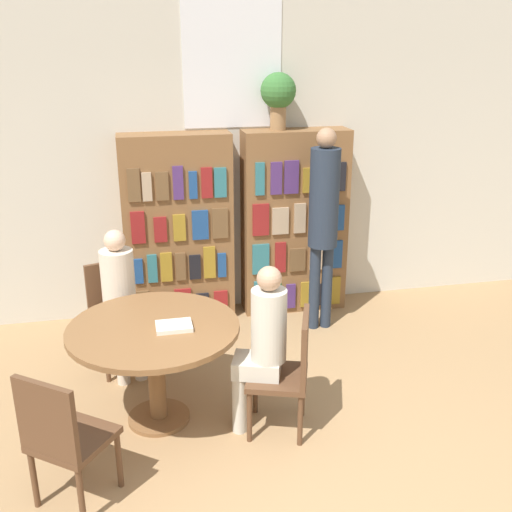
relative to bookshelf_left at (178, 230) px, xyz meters
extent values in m
cube|color=beige|center=(0.56, 0.19, 0.61)|extent=(6.40, 0.06, 3.00)
cube|color=white|center=(0.56, 0.16, 1.46)|extent=(0.90, 0.01, 1.10)
cube|color=brown|center=(0.00, 0.00, 0.00)|extent=(1.01, 0.32, 1.78)
cube|color=brown|center=(-0.37, -0.17, -0.68)|extent=(0.11, 0.02, 0.31)
cube|color=navy|center=(-0.19, -0.17, -0.71)|extent=(0.10, 0.02, 0.24)
cube|color=maroon|center=(0.00, -0.17, -0.68)|extent=(0.16, 0.02, 0.29)
cube|color=black|center=(0.19, -0.17, -0.71)|extent=(0.12, 0.02, 0.23)
cube|color=maroon|center=(0.36, -0.17, -0.71)|extent=(0.13, 0.02, 0.24)
cube|color=navy|center=(-0.39, -0.17, -0.32)|extent=(0.08, 0.02, 0.24)
cube|color=#2D707A|center=(-0.26, -0.17, -0.31)|extent=(0.09, 0.02, 0.27)
cube|color=olive|center=(-0.14, -0.17, -0.30)|extent=(0.11, 0.02, 0.28)
cube|color=brown|center=(-0.01, -0.17, -0.31)|extent=(0.09, 0.02, 0.27)
cube|color=black|center=(0.13, -0.17, -0.32)|extent=(0.11, 0.02, 0.24)
cube|color=olive|center=(0.26, -0.17, -0.29)|extent=(0.11, 0.02, 0.31)
cube|color=navy|center=(0.38, -0.17, -0.32)|extent=(0.08, 0.02, 0.24)
cube|color=maroon|center=(-0.37, -0.17, 0.09)|extent=(0.12, 0.02, 0.30)
cube|color=maroon|center=(-0.17, -0.17, 0.06)|extent=(0.11, 0.02, 0.23)
cube|color=olive|center=(0.00, -0.17, 0.07)|extent=(0.11, 0.02, 0.25)
cube|color=navy|center=(0.19, -0.17, 0.08)|extent=(0.15, 0.02, 0.27)
cube|color=brown|center=(0.37, -0.17, 0.09)|extent=(0.15, 0.02, 0.28)
cube|color=brown|center=(-0.38, -0.17, 0.48)|extent=(0.11, 0.02, 0.30)
cube|color=tan|center=(-0.27, -0.17, 0.46)|extent=(0.08, 0.02, 0.25)
cube|color=brown|center=(-0.14, -0.17, 0.46)|extent=(0.11, 0.02, 0.25)
cube|color=#4C2D6B|center=(0.01, -0.17, 0.48)|extent=(0.09, 0.02, 0.30)
cube|color=navy|center=(0.14, -0.17, 0.46)|extent=(0.07, 0.02, 0.25)
cube|color=maroon|center=(0.26, -0.17, 0.47)|extent=(0.10, 0.02, 0.28)
cube|color=#2D707A|center=(0.38, -0.17, 0.47)|extent=(0.11, 0.02, 0.27)
cube|color=brown|center=(1.13, 0.00, 0.00)|extent=(1.01, 0.32, 1.78)
cube|color=#2D707A|center=(0.76, -0.17, -0.67)|extent=(0.13, 0.02, 0.31)
cube|color=#236638|center=(0.91, -0.17, -0.69)|extent=(0.11, 0.02, 0.28)
cube|color=#4C2D6B|center=(1.06, -0.17, -0.70)|extent=(0.09, 0.02, 0.25)
cube|color=olive|center=(1.21, -0.17, -0.70)|extent=(0.10, 0.02, 0.26)
cube|color=black|center=(1.35, -0.17, -0.72)|extent=(0.13, 0.02, 0.23)
cube|color=olive|center=(1.51, -0.17, -0.68)|extent=(0.13, 0.02, 0.29)
cube|color=#2D707A|center=(0.76, -0.17, -0.29)|extent=(0.16, 0.02, 0.30)
cube|color=maroon|center=(0.95, -0.17, -0.29)|extent=(0.10, 0.02, 0.30)
cube|color=brown|center=(1.12, -0.17, -0.33)|extent=(0.16, 0.02, 0.23)
cube|color=tan|center=(1.32, -0.17, -0.32)|extent=(0.14, 0.02, 0.23)
cube|color=navy|center=(1.50, -0.17, -0.30)|extent=(0.15, 0.02, 0.28)
cube|color=maroon|center=(0.76, -0.17, 0.10)|extent=(0.15, 0.02, 0.30)
cube|color=tan|center=(0.94, -0.17, 0.07)|extent=(0.16, 0.02, 0.26)
cube|color=tan|center=(1.13, -0.17, 0.09)|extent=(0.11, 0.02, 0.29)
cube|color=maroon|center=(1.31, -0.17, 0.10)|extent=(0.10, 0.02, 0.30)
cube|color=navy|center=(1.50, -0.17, 0.07)|extent=(0.16, 0.02, 0.25)
cube|color=#2D707A|center=(0.75, -0.17, 0.48)|extent=(0.08, 0.02, 0.30)
cube|color=#4C2D6B|center=(0.90, -0.17, 0.48)|extent=(0.10, 0.02, 0.30)
cube|color=#4C2D6B|center=(1.04, -0.17, 0.49)|extent=(0.14, 0.02, 0.31)
cube|color=olive|center=(1.21, -0.17, 0.45)|extent=(0.11, 0.02, 0.23)
cube|color=olive|center=(1.35, -0.17, 0.48)|extent=(0.11, 0.02, 0.28)
cube|color=black|center=(1.51, -0.17, 0.47)|extent=(0.12, 0.02, 0.27)
cylinder|color=#997047|center=(0.95, 0.00, 1.01)|extent=(0.15, 0.15, 0.22)
sphere|color=#387033|center=(0.95, 0.00, 1.25)|extent=(0.32, 0.32, 0.32)
cylinder|color=brown|center=(-0.33, -1.68, -0.87)|extent=(0.44, 0.44, 0.03)
cylinder|color=brown|center=(-0.33, -1.68, -0.52)|extent=(0.12, 0.12, 0.67)
cylinder|color=brown|center=(-0.33, -1.68, -0.17)|extent=(1.17, 1.17, 0.04)
cube|color=brown|center=(-0.83, -2.35, -0.49)|extent=(0.56, 0.56, 0.04)
cube|color=brown|center=(-0.94, -2.50, -0.24)|extent=(0.34, 0.27, 0.45)
cylinder|color=brown|center=(-0.87, -2.12, -0.70)|extent=(0.04, 0.04, 0.38)
cylinder|color=brown|center=(-0.60, -2.32, -0.70)|extent=(0.04, 0.04, 0.38)
cylinder|color=brown|center=(-1.07, -2.39, -0.70)|extent=(0.04, 0.04, 0.38)
cylinder|color=brown|center=(-0.80, -2.59, -0.70)|extent=(0.04, 0.04, 0.38)
cube|color=brown|center=(-0.57, -0.87, -0.49)|extent=(0.50, 0.50, 0.04)
cube|color=brown|center=(-0.63, -0.70, -0.24)|extent=(0.39, 0.15, 0.45)
cylinder|color=brown|center=(-0.36, -0.98, -0.70)|extent=(0.04, 0.04, 0.38)
cylinder|color=brown|center=(-0.69, -1.08, -0.70)|extent=(0.04, 0.04, 0.38)
cylinder|color=brown|center=(-0.46, -0.66, -0.70)|extent=(0.04, 0.04, 0.38)
cylinder|color=brown|center=(-0.79, -0.76, -0.70)|extent=(0.04, 0.04, 0.38)
cube|color=brown|center=(0.47, -1.95, -0.49)|extent=(0.51, 0.51, 0.04)
cube|color=brown|center=(0.64, -2.01, -0.24)|extent=(0.16, 0.39, 0.45)
cylinder|color=brown|center=(0.26, -2.06, -0.70)|extent=(0.04, 0.04, 0.38)
cylinder|color=brown|center=(0.37, -1.74, -0.70)|extent=(0.04, 0.04, 0.38)
cylinder|color=brown|center=(0.58, -2.17, -0.70)|extent=(0.04, 0.04, 0.38)
cylinder|color=brown|center=(0.69, -1.85, -0.70)|extent=(0.04, 0.04, 0.38)
cube|color=beige|center=(-0.53, -1.00, -0.41)|extent=(0.34, 0.38, 0.12)
cylinder|color=beige|center=(-0.56, -0.93, -0.10)|extent=(0.26, 0.26, 0.50)
sphere|color=#DBB293|center=(-0.56, -0.93, 0.24)|extent=(0.16, 0.16, 0.16)
cylinder|color=beige|center=(-0.43, -1.09, -0.68)|extent=(0.10, 0.10, 0.42)
cylinder|color=beige|center=(-0.57, -1.13, -0.68)|extent=(0.10, 0.10, 0.42)
cube|color=beige|center=(0.34, -1.91, -0.41)|extent=(0.38, 0.33, 0.12)
cylinder|color=beige|center=(0.42, -1.93, -0.10)|extent=(0.24, 0.24, 0.50)
sphere|color=tan|center=(0.42, -1.93, 0.23)|extent=(0.16, 0.16, 0.16)
cylinder|color=beige|center=(0.21, -1.93, -0.68)|extent=(0.10, 0.10, 0.42)
cylinder|color=beige|center=(0.26, -1.81, -0.68)|extent=(0.10, 0.10, 0.42)
cylinder|color=#232D3D|center=(1.19, -0.51, -0.48)|extent=(0.10, 0.10, 0.81)
cylinder|color=#232D3D|center=(1.31, -0.51, -0.48)|extent=(0.10, 0.10, 0.81)
cylinder|color=#232D3D|center=(1.25, -0.51, 0.36)|extent=(0.26, 0.26, 0.88)
sphere|color=#A37A5B|center=(1.25, -0.51, 0.89)|extent=(0.17, 0.17, 0.17)
cylinder|color=#232D3D|center=(1.33, -0.25, 0.58)|extent=(0.07, 0.30, 0.07)
cube|color=silver|center=(-0.19, -1.75, -0.13)|extent=(0.24, 0.18, 0.03)
camera|label=1|loc=(-0.41, -5.38, 1.67)|focal=42.00mm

